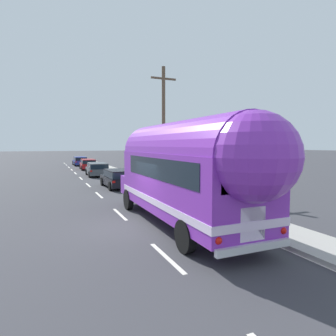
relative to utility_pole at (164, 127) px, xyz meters
The scene contains 9 objects.
ground_plane 9.94m from the utility_pole, 120.13° to the right, with size 300.00×300.00×0.00m, color #38383D.
lane_markings 7.05m from the utility_pole, 110.45° to the left, with size 3.75×80.00×0.01m.
sidewalk_slab 4.92m from the utility_pole, 86.09° to the left, with size 2.02×90.00×0.15m, color #9E9B93.
utility_pole is the anchor object (origin of this frame).
painted_bus 9.44m from the utility_pole, 106.80° to the right, with size 2.60×10.83×4.12m.
car_lead 5.18m from the utility_pole, 134.05° to the left, with size 2.02×4.27×1.37m.
car_second 12.36m from the utility_pole, 103.02° to the left, with size 2.14×4.49×1.37m.
car_third 20.32m from the utility_pole, 97.10° to the left, with size 2.01×4.50×1.37m.
car_fourth 28.29m from the utility_pole, 95.30° to the left, with size 1.94×4.67×1.37m.
Camera 1 is at (-3.11, -10.77, 3.21)m, focal length 30.78 mm.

